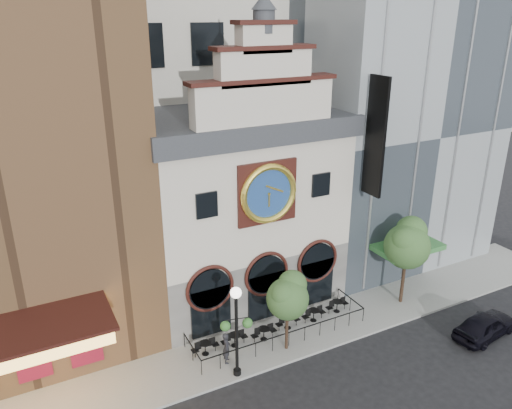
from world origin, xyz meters
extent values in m
plane|color=black|center=(0.00, 0.00, 0.00)|extent=(120.00, 120.00, 0.00)
cube|color=gray|center=(0.00, 2.50, 0.07)|extent=(44.00, 5.00, 0.15)
cube|color=#605E5B|center=(0.00, 8.00, 2.15)|extent=(12.00, 8.00, 4.00)
cube|color=beige|center=(0.00, 8.00, 7.65)|extent=(12.00, 8.00, 7.00)
cube|color=#2D3035|center=(0.00, 8.00, 11.75)|extent=(12.60, 8.60, 1.20)
cube|color=#33130F|center=(0.00, 3.92, 8.55)|extent=(3.60, 0.25, 3.60)
cylinder|color=navy|center=(0.00, 3.78, 8.55)|extent=(3.10, 0.12, 3.10)
torus|color=yellow|center=(0.00, 3.70, 8.55)|extent=(3.46, 0.36, 3.46)
cylinder|color=#2D3035|center=(0.00, 4.40, 17.45)|extent=(1.10, 1.10, 1.10)
cone|color=#2D3035|center=(0.00, 4.40, 18.40)|extent=(1.30, 1.30, 0.80)
cube|color=#FFBF59|center=(-13.00, 2.30, 4.35)|extent=(7.00, 3.40, 0.70)
cube|color=#33130F|center=(-13.00, 2.30, 4.80)|extent=(7.40, 3.80, 0.15)
cube|color=maroon|center=(-13.00, 3.95, 2.15)|extent=(5.60, 0.15, 2.60)
cube|color=gray|center=(13.00, 10.00, 10.15)|extent=(14.00, 12.00, 20.00)
cube|color=#397E3C|center=(10.00, 2.80, 3.45)|extent=(4.50, 2.40, 0.35)
cube|color=black|center=(6.60, 3.00, 11.15)|extent=(0.18, 1.60, 7.00)
cylinder|color=black|center=(-4.49, 2.68, 0.89)|extent=(0.68, 0.68, 0.03)
cylinder|color=black|center=(-4.49, 2.68, 0.52)|extent=(0.06, 0.06, 0.72)
cylinder|color=black|center=(-2.75, 2.62, 0.89)|extent=(0.68, 0.68, 0.03)
cylinder|color=black|center=(-2.75, 2.62, 0.52)|extent=(0.06, 0.06, 0.72)
cylinder|color=black|center=(-0.99, 2.36, 0.89)|extent=(0.68, 0.68, 0.03)
cylinder|color=black|center=(-0.99, 2.36, 0.52)|extent=(0.06, 0.06, 0.72)
cylinder|color=black|center=(0.82, 2.68, 0.89)|extent=(0.68, 0.68, 0.03)
cylinder|color=black|center=(0.82, 2.68, 0.52)|extent=(0.06, 0.06, 0.72)
cylinder|color=black|center=(2.62, 2.63, 0.89)|extent=(0.68, 0.68, 0.03)
cylinder|color=black|center=(2.62, 2.63, 0.52)|extent=(0.06, 0.06, 0.72)
cylinder|color=black|center=(4.49, 2.79, 0.89)|extent=(0.68, 0.68, 0.03)
cylinder|color=black|center=(4.49, 2.79, 0.52)|extent=(0.06, 0.06, 0.72)
imported|color=black|center=(10.81, -3.12, 0.75)|extent=(4.62, 2.35, 1.51)
imported|color=black|center=(-3.69, 1.56, 1.05)|extent=(0.66, 0.78, 1.81)
cylinder|color=black|center=(-3.62, 0.40, 2.51)|extent=(0.17, 0.17, 4.73)
cylinder|color=black|center=(-3.62, 0.40, 0.29)|extent=(0.42, 0.42, 0.28)
sphere|color=white|center=(-3.62, 0.40, 5.07)|extent=(0.57, 0.57, 0.57)
sphere|color=#2B5F26|center=(-4.17, 0.53, 3.22)|extent=(0.53, 0.53, 0.53)
sphere|color=#2B5F26|center=(-3.07, 0.27, 3.22)|extent=(0.53, 0.53, 0.53)
cylinder|color=#382619|center=(-0.22, 1.09, 1.40)|extent=(0.18, 0.18, 2.51)
sphere|color=#2F5522|center=(-0.22, 1.09, 3.37)|extent=(2.33, 2.33, 2.33)
sphere|color=#2F5522|center=(0.22, 1.36, 4.00)|extent=(1.61, 1.61, 1.61)
sphere|color=#2F5522|center=(-0.58, 0.91, 3.82)|extent=(1.43, 1.43, 1.43)
cylinder|color=#382619|center=(8.92, 1.84, 1.71)|extent=(0.22, 0.22, 3.12)
sphere|color=#315B24|center=(8.92, 1.84, 4.16)|extent=(2.89, 2.89, 2.89)
sphere|color=#315B24|center=(9.48, 2.17, 4.94)|extent=(2.00, 2.00, 2.00)
sphere|color=#315B24|center=(8.48, 1.62, 4.71)|extent=(1.78, 1.78, 1.78)
camera|label=1|loc=(-12.49, -18.87, 17.91)|focal=35.00mm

